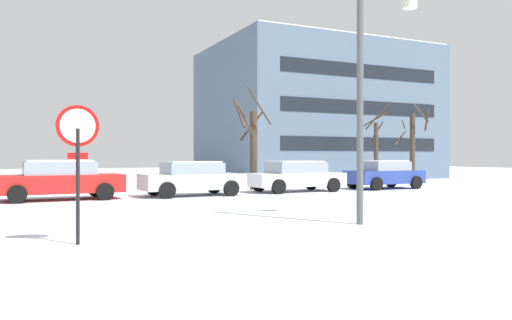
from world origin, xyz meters
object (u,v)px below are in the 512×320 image
at_px(parked_car_silver, 192,178).
at_px(parked_car_white, 296,176).
at_px(parked_car_blue, 384,174).
at_px(stop_sign, 78,147).
at_px(street_lamp, 371,77).
at_px(parked_car_red, 60,180).

height_order(parked_car_silver, parked_car_white, parked_car_silver).
bearing_deg(parked_car_blue, parked_car_silver, -178.64).
bearing_deg(stop_sign, street_lamp, 0.43).
xyz_separation_m(parked_car_silver, parked_car_white, (5.06, 0.28, -0.00)).
xyz_separation_m(street_lamp, parked_car_red, (-6.18, 10.37, -2.76)).
bearing_deg(parked_car_blue, parked_car_white, 179.51).
relative_size(street_lamp, parked_car_white, 1.28).
bearing_deg(street_lamp, parked_car_blue, 48.91).
height_order(street_lamp, parked_car_red, street_lamp).
height_order(street_lamp, parked_car_silver, street_lamp).
xyz_separation_m(stop_sign, street_lamp, (6.70, 0.05, 1.72)).
xyz_separation_m(parked_car_red, parked_car_blue, (15.19, -0.05, -0.03)).
bearing_deg(street_lamp, parked_car_silver, 96.35).
height_order(parked_car_red, parked_car_blue, parked_car_red).
bearing_deg(parked_car_white, parked_car_red, 179.98).
distance_m(parked_car_silver, parked_car_white, 5.07).
height_order(parked_car_white, parked_car_blue, parked_car_blue).
bearing_deg(parked_car_white, parked_car_blue, -0.49).
distance_m(parked_car_red, parked_car_blue, 15.19).
bearing_deg(parked_car_silver, parked_car_blue, 1.36).
bearing_deg(stop_sign, parked_car_red, 87.18).
xyz_separation_m(stop_sign, parked_car_blue, (15.70, 10.37, -1.06)).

